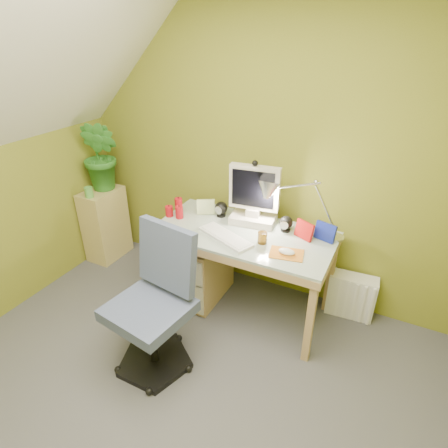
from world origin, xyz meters
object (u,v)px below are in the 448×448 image
at_px(monitor, 254,193).
at_px(task_chair, 149,308).
at_px(side_ledge, 106,224).
at_px(desk_lamp, 315,195).
at_px(potted_plant, 102,156).
at_px(radiator, 351,296).
at_px(desk, 242,271).

height_order(monitor, task_chair, monitor).
bearing_deg(side_ledge, desk_lamp, 1.75).
relative_size(potted_plant, radiator, 1.81).
bearing_deg(side_ledge, monitor, 2.27).
bearing_deg(potted_plant, desk, -6.53).
height_order(desk, potted_plant, potted_plant).
relative_size(monitor, task_chair, 0.50).
height_order(monitor, potted_plant, potted_plant).
relative_size(monitor, side_ledge, 0.69).
xyz_separation_m(desk, task_chair, (-0.29, -0.80, 0.13)).
bearing_deg(monitor, radiator, 2.05).
distance_m(desk, radiator, 0.88).
distance_m(desk_lamp, potted_plant, 1.93).
xyz_separation_m(desk_lamp, potted_plant, (-1.93, -0.01, -0.00)).
relative_size(side_ledge, task_chair, 0.72).
xyz_separation_m(monitor, potted_plant, (-1.48, -0.01, 0.07)).
relative_size(desk, desk_lamp, 2.07).
height_order(monitor, desk_lamp, desk_lamp).
height_order(side_ledge, radiator, side_ledge).
height_order(desk, desk_lamp, desk_lamp).
relative_size(monitor, desk_lamp, 0.76).
bearing_deg(task_chair, desk, 78.21).
xyz_separation_m(monitor, side_ledge, (-1.52, -0.06, -0.60)).
bearing_deg(side_ledge, task_chair, -36.85).
bearing_deg(desk, side_ledge, 175.29).
bearing_deg(task_chair, monitor, 81.63).
xyz_separation_m(side_ledge, task_chair, (1.23, -0.92, 0.14)).
bearing_deg(radiator, desk, -162.85).
relative_size(desk_lamp, side_ledge, 0.91).
relative_size(desk, side_ledge, 1.89).
bearing_deg(potted_plant, monitor, 0.40).
height_order(desk, task_chair, task_chair).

